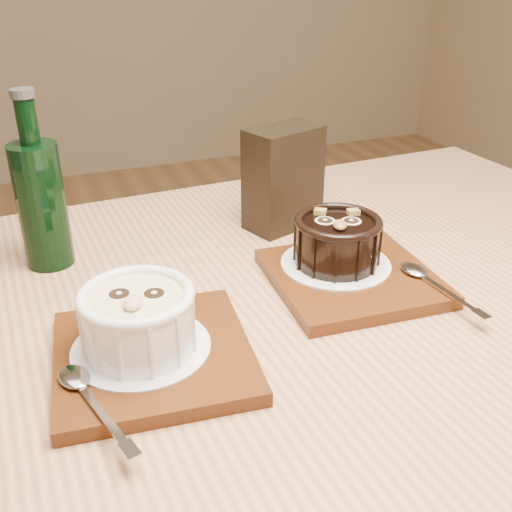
{
  "coord_description": "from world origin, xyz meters",
  "views": [
    {
      "loc": [
        -0.45,
        -0.74,
        1.1
      ],
      "look_at": [
        -0.25,
        -0.23,
        0.81
      ],
      "focal_mm": 42.0,
      "sensor_mm": 36.0,
      "label": 1
    }
  ],
  "objects": [
    {
      "name": "tray_left",
      "position": [
        -0.37,
        -0.28,
        0.76
      ],
      "size": [
        0.2,
        0.2,
        0.01
      ],
      "primitive_type": "cube",
      "rotation": [
        0.0,
        0.0,
        -0.11
      ],
      "color": "#53270D",
      "rests_on": "table"
    },
    {
      "name": "table",
      "position": [
        -0.24,
        -0.25,
        0.66
      ],
      "size": [
        1.24,
        0.85,
        0.75
      ],
      "rotation": [
        0.0,
        0.0,
        0.05
      ],
      "color": "#9F6B45",
      "rests_on": "ground"
    },
    {
      "name": "condiment_stand",
      "position": [
        -0.13,
        -0.04,
        0.82
      ],
      "size": [
        0.11,
        0.09,
        0.14
      ],
      "primitive_type": "cube",
      "rotation": [
        0.0,
        0.0,
        0.32
      ],
      "color": "black",
      "rests_on": "table"
    },
    {
      "name": "doily_right",
      "position": [
        -0.13,
        -0.19,
        0.77
      ],
      "size": [
        0.13,
        0.13,
        0.0
      ],
      "primitive_type": "cylinder",
      "color": "white",
      "rests_on": "tray_right"
    },
    {
      "name": "ramekin_white",
      "position": [
        -0.38,
        -0.27,
        0.8
      ],
      "size": [
        0.11,
        0.11,
        0.06
      ],
      "rotation": [
        0.0,
        0.0,
        -0.36
      ],
      "color": "white",
      "rests_on": "doily_left"
    },
    {
      "name": "green_bottle",
      "position": [
        -0.44,
        -0.03,
        0.83
      ],
      "size": [
        0.06,
        0.06,
        0.21
      ],
      "color": "black",
      "rests_on": "table"
    },
    {
      "name": "ramekin_dark",
      "position": [
        -0.13,
        -0.19,
        0.8
      ],
      "size": [
        0.1,
        0.1,
        0.06
      ],
      "rotation": [
        0.0,
        0.0,
        -0.41
      ],
      "color": "black",
      "rests_on": "doily_right"
    },
    {
      "name": "spoon_right",
      "position": [
        -0.05,
        -0.28,
        0.77
      ],
      "size": [
        0.04,
        0.14,
        0.01
      ],
      "primitive_type": null,
      "rotation": [
        0.0,
        0.0,
        0.08
      ],
      "color": "silver",
      "rests_on": "tray_right"
    },
    {
      "name": "doily_left",
      "position": [
        -0.38,
        -0.27,
        0.77
      ],
      "size": [
        0.13,
        0.13,
        0.0
      ],
      "primitive_type": "cylinder",
      "color": "white",
      "rests_on": "tray_left"
    },
    {
      "name": "tray_right",
      "position": [
        -0.12,
        -0.22,
        0.76
      ],
      "size": [
        0.19,
        0.19,
        0.01
      ],
      "primitive_type": "cube",
      "rotation": [
        0.0,
        0.0,
        -0.07
      ],
      "color": "#53270D",
      "rests_on": "table"
    },
    {
      "name": "spoon_left",
      "position": [
        -0.43,
        -0.33,
        0.77
      ],
      "size": [
        0.06,
        0.14,
        0.01
      ],
      "primitive_type": null,
      "rotation": [
        0.0,
        0.0,
        0.27
      ],
      "color": "silver",
      "rests_on": "tray_left"
    }
  ]
}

